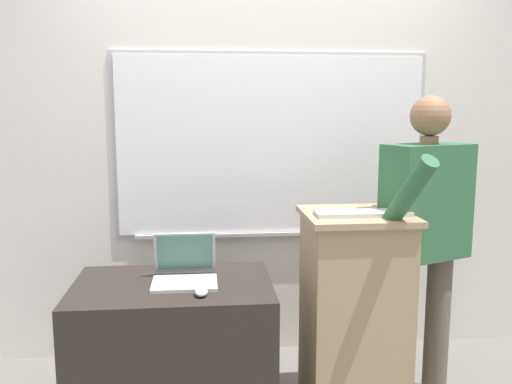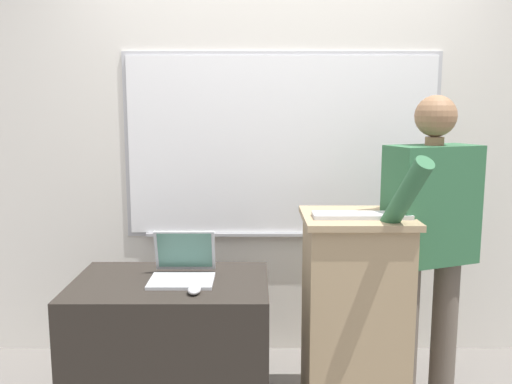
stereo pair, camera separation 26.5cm
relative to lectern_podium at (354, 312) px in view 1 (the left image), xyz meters
name	(u,v)px [view 1 (the left image)]	position (x,y,z in m)	size (l,w,h in m)	color
back_wall	(266,117)	(-0.36, 0.80, 0.97)	(6.40, 0.17, 2.98)	silver
lectern_podium	(354,312)	(0.00, 0.00, 0.00)	(0.52, 0.50, 1.03)	tan
side_desk	(174,353)	(-0.91, -0.03, -0.16)	(0.95, 0.64, 0.71)	#28231E
person_presenter	(425,229)	(0.38, 0.05, 0.41)	(0.62, 0.65, 1.60)	brown
laptop	(185,269)	(-0.85, 0.01, 0.25)	(0.31, 0.29, 0.23)	#B7BABF
wireless_keyboard	(363,213)	(0.01, -0.06, 0.52)	(0.46, 0.14, 0.02)	silver
computer_mouse_by_laptop	(201,292)	(-0.77, -0.21, 0.21)	(0.06, 0.10, 0.03)	#BCBCC1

